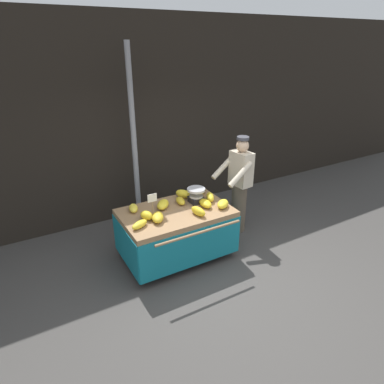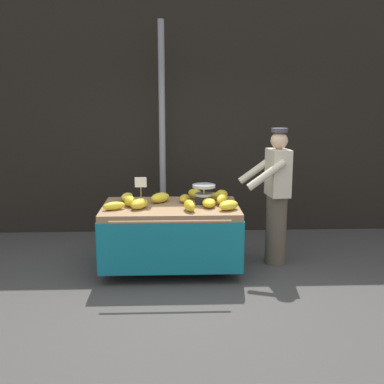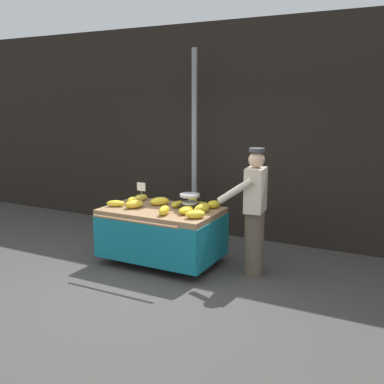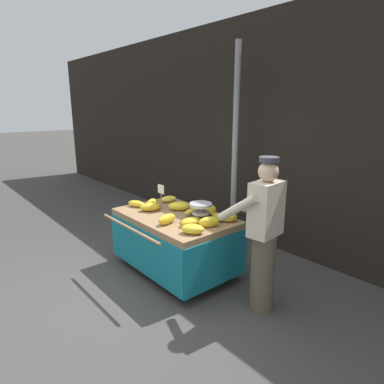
# 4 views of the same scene
# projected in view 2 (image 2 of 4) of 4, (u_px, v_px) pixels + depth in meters

# --- Properties ---
(ground_plane) EXTENTS (60.00, 60.00, 0.00)m
(ground_plane) POSITION_uv_depth(u_px,v_px,m) (194.00, 303.00, 4.81)
(ground_plane) COLOR #423F3D
(back_wall) EXTENTS (16.00, 0.24, 3.58)m
(back_wall) POSITION_uv_depth(u_px,v_px,m) (186.00, 116.00, 7.19)
(back_wall) COLOR black
(back_wall) RESTS_ON ground
(street_pole) EXTENTS (0.09, 0.09, 3.13)m
(street_pole) POSITION_uv_depth(u_px,v_px,m) (162.00, 134.00, 6.68)
(street_pole) COLOR gray
(street_pole) RESTS_ON ground
(banana_cart) EXTENTS (1.65, 1.22, 0.81)m
(banana_cart) POSITION_uv_depth(u_px,v_px,m) (171.00, 223.00, 5.64)
(banana_cart) COLOR #93704C
(banana_cart) RESTS_ON ground
(weighing_scale) EXTENTS (0.28, 0.28, 0.24)m
(weighing_scale) POSITION_uv_depth(u_px,v_px,m) (204.00, 194.00, 5.68)
(weighing_scale) COLOR black
(weighing_scale) RESTS_ON banana_cart
(price_sign) EXTENTS (0.14, 0.01, 0.34)m
(price_sign) POSITION_uv_depth(u_px,v_px,m) (141.00, 185.00, 5.57)
(price_sign) COLOR #997A51
(price_sign) RESTS_ON banana_cart
(banana_bunch_0) EXTENTS (0.21, 0.28, 0.13)m
(banana_bunch_0) POSITION_uv_depth(u_px,v_px,m) (222.00, 199.00, 5.64)
(banana_bunch_0) COLOR yellow
(banana_bunch_0) RESTS_ON banana_cart
(banana_bunch_1) EXTENTS (0.18, 0.27, 0.10)m
(banana_bunch_1) POSITION_uv_depth(u_px,v_px,m) (127.00, 197.00, 5.86)
(banana_bunch_1) COLOR yellow
(banana_bunch_1) RESTS_ON banana_cart
(banana_bunch_2) EXTENTS (0.27, 0.33, 0.12)m
(banana_bunch_2) POSITION_uv_depth(u_px,v_px,m) (139.00, 204.00, 5.42)
(banana_bunch_2) COLOR gold
(banana_bunch_2) RESTS_ON banana_cart
(banana_bunch_3) EXTENTS (0.30, 0.29, 0.11)m
(banana_bunch_3) POSITION_uv_depth(u_px,v_px,m) (229.00, 205.00, 5.36)
(banana_bunch_3) COLOR yellow
(banana_bunch_3) RESTS_ON banana_cart
(banana_bunch_4) EXTENTS (0.26, 0.31, 0.13)m
(banana_bunch_4) POSITION_uv_depth(u_px,v_px,m) (196.00, 194.00, 5.93)
(banana_bunch_4) COLOR yellow
(banana_bunch_4) RESTS_ON banana_cart
(banana_bunch_5) EXTENTS (0.18, 0.29, 0.10)m
(banana_bunch_5) POSITION_uv_depth(u_px,v_px,m) (209.00, 203.00, 5.50)
(banana_bunch_5) COLOR gold
(banana_bunch_5) RESTS_ON banana_cart
(banana_bunch_6) EXTENTS (0.31, 0.33, 0.12)m
(banana_bunch_6) POSITION_uv_depth(u_px,v_px,m) (160.00, 198.00, 5.75)
(banana_bunch_6) COLOR yellow
(banana_bunch_6) RESTS_ON banana_cart
(banana_bunch_7) EXTENTS (0.16, 0.27, 0.09)m
(banana_bunch_7) POSITION_uv_depth(u_px,v_px,m) (185.00, 198.00, 5.77)
(banana_bunch_7) COLOR gold
(banana_bunch_7) RESTS_ON banana_cart
(banana_bunch_8) EXTENTS (0.21, 0.24, 0.13)m
(banana_bunch_8) POSITION_uv_depth(u_px,v_px,m) (130.00, 201.00, 5.53)
(banana_bunch_8) COLOR gold
(banana_bunch_8) RESTS_ON banana_cart
(banana_bunch_9) EXTENTS (0.22, 0.25, 0.11)m
(banana_bunch_9) POSITION_uv_depth(u_px,v_px,m) (221.00, 194.00, 5.96)
(banana_bunch_9) COLOR gold
(banana_bunch_9) RESTS_ON banana_cart
(banana_bunch_10) EXTENTS (0.27, 0.15, 0.10)m
(banana_bunch_10) POSITION_uv_depth(u_px,v_px,m) (212.00, 197.00, 5.84)
(banana_bunch_10) COLOR gold
(banana_bunch_10) RESTS_ON banana_cart
(banana_bunch_11) EXTENTS (0.29, 0.21, 0.09)m
(banana_bunch_11) POSITION_uv_depth(u_px,v_px,m) (114.00, 206.00, 5.37)
(banana_bunch_11) COLOR yellow
(banana_bunch_11) RESTS_ON banana_cart
(banana_bunch_12) EXTENTS (0.17, 0.29, 0.13)m
(banana_bunch_12) POSITION_uv_depth(u_px,v_px,m) (189.00, 206.00, 5.31)
(banana_bunch_12) COLOR gold
(banana_bunch_12) RESTS_ON banana_cart
(vendor_person) EXTENTS (0.61, 0.56, 1.71)m
(vendor_person) POSITION_uv_depth(u_px,v_px,m) (276.00, 196.00, 5.82)
(vendor_person) COLOR brown
(vendor_person) RESTS_ON ground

